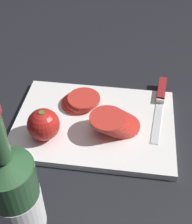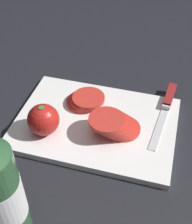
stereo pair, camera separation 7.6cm
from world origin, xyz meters
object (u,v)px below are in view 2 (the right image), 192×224
whole_tomato (43,120)px  tomato_slice_stack_far (85,100)px  knife (168,101)px  tomato_slice_stack_near (115,124)px

whole_tomato → tomato_slice_stack_far: size_ratio=0.75×
whole_tomato → knife: whole_tomato is taller
whole_tomato → tomato_slice_stack_near: (-0.16, -0.04, -0.01)m
knife → tomato_slice_stack_near: tomato_slice_stack_near is taller
tomato_slice_stack_far → whole_tomato: bearing=62.1°
whole_tomato → knife: bearing=-146.3°
tomato_slice_stack_near → whole_tomato: bearing=14.8°
whole_tomato → knife: 0.33m
whole_tomato → tomato_slice_stack_far: bearing=-117.9°
whole_tomato → tomato_slice_stack_far: whole_tomato is taller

